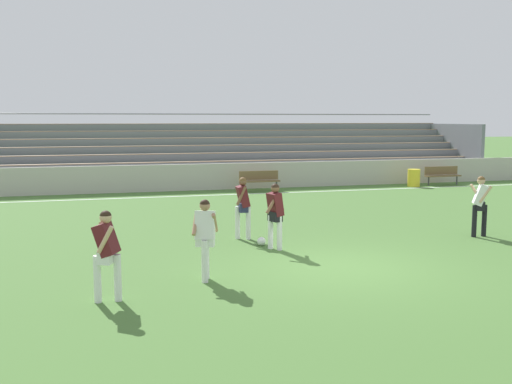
% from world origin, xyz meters
% --- Properties ---
extents(ground_plane, '(160.00, 160.00, 0.00)m').
position_xyz_m(ground_plane, '(0.00, 0.00, 0.00)').
color(ground_plane, '#477033').
extents(field_line_sideline, '(44.00, 0.12, 0.01)m').
position_xyz_m(field_line_sideline, '(0.00, 12.55, 0.00)').
color(field_line_sideline, white).
rests_on(field_line_sideline, ground).
extents(sideline_wall, '(48.00, 0.16, 1.19)m').
position_xyz_m(sideline_wall, '(0.00, 14.44, 0.60)').
color(sideline_wall, '#BCB7AD').
rests_on(sideline_wall, ground).
extents(bleacher_stand, '(27.31, 5.46, 3.50)m').
position_xyz_m(bleacher_stand, '(1.21, 17.90, 1.54)').
color(bleacher_stand, '#897051').
rests_on(bleacher_stand, ground).
extents(bench_near_bin, '(1.80, 0.40, 0.90)m').
position_xyz_m(bench_near_bin, '(11.13, 13.39, 0.55)').
color(bench_near_bin, brown).
rests_on(bench_near_bin, ground).
extents(bench_far_left, '(1.80, 0.40, 0.90)m').
position_xyz_m(bench_far_left, '(1.87, 13.39, 0.55)').
color(bench_far_left, brown).
rests_on(bench_far_left, ground).
extents(trash_bin, '(0.59, 0.59, 0.83)m').
position_xyz_m(trash_bin, '(9.46, 13.18, 0.41)').
color(trash_bin, yellow).
rests_on(trash_bin, ground).
extents(player_dark_trailing_run, '(0.46, 0.45, 1.66)m').
position_xyz_m(player_dark_trailing_run, '(-1.36, 3.48, 0.99)').
color(player_dark_trailing_run, white).
rests_on(player_dark_trailing_run, ground).
extents(player_dark_on_ball, '(0.61, 0.48, 1.63)m').
position_xyz_m(player_dark_on_ball, '(-0.90, 2.06, 0.97)').
color(player_dark_on_ball, white).
rests_on(player_dark_on_ball, ground).
extents(player_white_challenging, '(0.53, 0.64, 1.66)m').
position_xyz_m(player_white_challenging, '(4.94, 2.09, 0.99)').
color(player_white_challenging, black).
rests_on(player_white_challenging, ground).
extents(player_dark_overlapping, '(0.51, 0.62, 1.62)m').
position_xyz_m(player_dark_overlapping, '(-4.94, -1.10, 0.96)').
color(player_dark_overlapping, white).
rests_on(player_dark_overlapping, ground).
extents(player_white_deep_cover, '(0.60, 0.43, 1.63)m').
position_xyz_m(player_white_deep_cover, '(-3.05, -0.22, 0.96)').
color(player_white_deep_cover, white).
rests_on(player_white_deep_cover, ground).
extents(soccer_ball, '(0.22, 0.22, 0.22)m').
position_xyz_m(soccer_ball, '(-1.10, 2.56, 0.11)').
color(soccer_ball, white).
rests_on(soccer_ball, ground).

